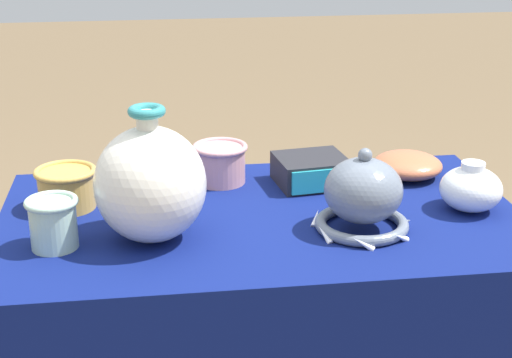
{
  "coord_description": "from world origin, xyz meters",
  "views": [
    {
      "loc": [
        -0.21,
        -1.43,
        1.34
      ],
      "look_at": [
        -0.02,
        -0.06,
        0.82
      ],
      "focal_mm": 55.0,
      "sensor_mm": 36.0,
      "label": 1
    }
  ],
  "objects": [
    {
      "name": "display_table",
      "position": [
        0.0,
        -0.02,
        0.63
      ],
      "size": [
        1.04,
        0.61,
        0.72
      ],
      "color": "#38383D",
      "rests_on": "ground_plane"
    },
    {
      "name": "vase_tall_bulbous",
      "position": [
        -0.22,
        -0.09,
        0.83
      ],
      "size": [
        0.21,
        0.21,
        0.26
      ],
      "color": "white",
      "rests_on": "display_table"
    },
    {
      "name": "vase_dome_bell",
      "position": [
        0.18,
        -0.1,
        0.79
      ],
      "size": [
        0.19,
        0.2,
        0.17
      ],
      "color": "slate",
      "rests_on": "display_table"
    },
    {
      "name": "mosaic_tile_box",
      "position": [
        0.13,
        0.15,
        0.75
      ],
      "size": [
        0.17,
        0.16,
        0.06
      ],
      "rotation": [
        0.0,
        0.0,
        0.13
      ],
      "color": "#232328",
      "rests_on": "display_table"
    },
    {
      "name": "cup_wide_celadon",
      "position": [
        -0.39,
        -0.1,
        0.77
      ],
      "size": [
        0.1,
        0.1,
        0.1
      ],
      "color": "#A8CCB7",
      "rests_on": "display_table"
    },
    {
      "name": "cup_wide_rose",
      "position": [
        -0.06,
        0.19,
        0.77
      ],
      "size": [
        0.12,
        0.12,
        0.09
      ],
      "color": "#D19399",
      "rests_on": "display_table"
    },
    {
      "name": "bowl_shallow_terracotta",
      "position": [
        0.36,
        0.17,
        0.75
      ],
      "size": [
        0.16,
        0.16,
        0.05
      ],
      "primitive_type": "ellipsoid",
      "color": "#BC6642",
      "rests_on": "display_table"
    },
    {
      "name": "jar_round_porcelain",
      "position": [
        0.42,
        -0.04,
        0.77
      ],
      "size": [
        0.13,
        0.13,
        0.1
      ],
      "color": "white",
      "rests_on": "display_table"
    },
    {
      "name": "cup_wide_ochre",
      "position": [
        -0.39,
        0.09,
        0.77
      ],
      "size": [
        0.13,
        0.13,
        0.08
      ],
      "color": "gold",
      "rests_on": "display_table"
    }
  ]
}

